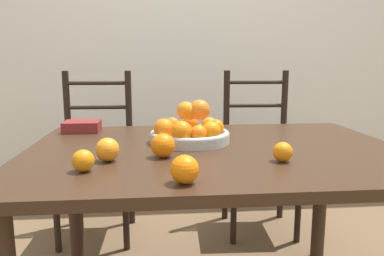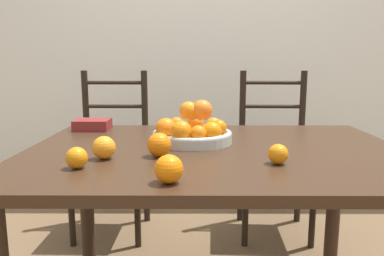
% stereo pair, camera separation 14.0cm
% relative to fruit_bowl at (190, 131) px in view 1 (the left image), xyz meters
% --- Properties ---
extents(wall_back, '(8.00, 0.06, 2.60)m').
position_rel_fruit_bowl_xyz_m(wall_back, '(0.09, 1.49, 0.52)').
color(wall_back, silver).
rests_on(wall_back, ground_plane).
extents(dining_table, '(1.43, 1.03, 0.73)m').
position_rel_fruit_bowl_xyz_m(dining_table, '(0.09, -0.10, -0.14)').
color(dining_table, '#382316').
rests_on(dining_table, ground_plane).
extents(fruit_bowl, '(0.32, 0.32, 0.17)m').
position_rel_fruit_bowl_xyz_m(fruit_bowl, '(0.00, 0.00, 0.00)').
color(fruit_bowl, '#B2B7B2').
rests_on(fruit_bowl, dining_table).
extents(orange_loose_0, '(0.08, 0.08, 0.08)m').
position_rel_fruit_bowl_xyz_m(orange_loose_0, '(-0.06, -0.52, -0.01)').
color(orange_loose_0, orange).
rests_on(orange_loose_0, dining_table).
extents(orange_loose_1, '(0.07, 0.07, 0.07)m').
position_rel_fruit_bowl_xyz_m(orange_loose_1, '(0.28, -0.32, -0.02)').
color(orange_loose_1, orange).
rests_on(orange_loose_1, dining_table).
extents(orange_loose_2, '(0.07, 0.07, 0.07)m').
position_rel_fruit_bowl_xyz_m(orange_loose_2, '(-0.35, -0.38, -0.01)').
color(orange_loose_2, orange).
rests_on(orange_loose_2, dining_table).
extents(orange_loose_3, '(0.08, 0.08, 0.08)m').
position_rel_fruit_bowl_xyz_m(orange_loose_3, '(-0.11, -0.23, -0.01)').
color(orange_loose_3, orange).
rests_on(orange_loose_3, dining_table).
extents(orange_loose_4, '(0.08, 0.08, 0.08)m').
position_rel_fruit_bowl_xyz_m(orange_loose_4, '(-0.30, -0.26, -0.01)').
color(orange_loose_4, orange).
rests_on(orange_loose_4, dining_table).
extents(chair_left, '(0.43, 0.41, 1.00)m').
position_rel_fruit_bowl_xyz_m(chair_left, '(-0.50, 0.75, -0.30)').
color(chair_left, black).
rests_on(chair_left, ground_plane).
extents(chair_right, '(0.44, 0.42, 1.00)m').
position_rel_fruit_bowl_xyz_m(chair_right, '(0.50, 0.75, -0.30)').
color(chair_right, black).
rests_on(chair_right, ground_plane).
extents(book_stack, '(0.16, 0.13, 0.05)m').
position_rel_fruit_bowl_xyz_m(book_stack, '(-0.48, 0.29, -0.02)').
color(book_stack, maroon).
rests_on(book_stack, dining_table).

